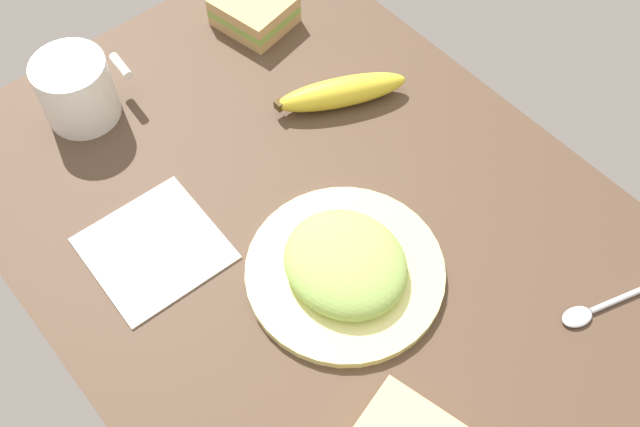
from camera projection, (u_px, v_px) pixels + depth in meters
The scene contains 7 objects.
tabletop at pixel (320, 232), 89.08cm from camera, with size 90.00×64.00×2.00cm, color #4C3828.
plate_of_food at pixel (345, 267), 83.30cm from camera, with size 22.76×22.76×5.24cm.
coffee_mug_black at pixel (76, 89), 94.02cm from camera, with size 9.45×11.90×9.00cm.
sandwich_main at pixel (254, 11), 105.38cm from camera, with size 11.45×10.67×4.40cm.
banana at pixel (341, 92), 97.27cm from camera, with size 11.06×17.58×3.96cm.
spoon at pixel (597, 308), 82.02cm from camera, with size 5.39×12.92×0.80cm.
paper_napkin at pixel (154, 248), 86.48cm from camera, with size 14.63×14.63×0.30cm, color white.
Camera 1 is at (-35.50, 30.26, 76.92)cm, focal length 41.63 mm.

